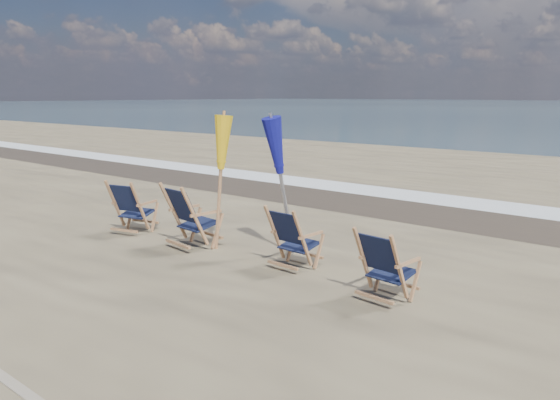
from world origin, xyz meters
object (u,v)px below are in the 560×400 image
(beach_chair_1, at_px, (195,220))
(umbrella_yellow, at_px, (219,150))
(beach_chair_3, at_px, (399,271))
(beach_chair_2, at_px, (302,242))
(umbrella_blue, at_px, (284,151))
(beach_chair_0, at_px, (140,209))

(beach_chair_1, bearing_deg, umbrella_yellow, -95.69)
(beach_chair_1, distance_m, beach_chair_3, 3.55)
(beach_chair_2, height_order, umbrella_yellow, umbrella_yellow)
(beach_chair_1, xyz_separation_m, umbrella_yellow, (0.10, 0.46, 1.07))
(beach_chair_3, relative_size, umbrella_yellow, 0.43)
(beach_chair_1, relative_size, umbrella_blue, 0.50)
(beach_chair_3, distance_m, umbrella_yellow, 3.67)
(beach_chair_1, bearing_deg, umbrella_blue, -139.90)
(beach_chair_1, relative_size, umbrella_yellow, 0.51)
(beach_chair_2, bearing_deg, beach_chair_3, 172.92)
(beach_chair_1, bearing_deg, beach_chair_3, -173.69)
(beach_chair_0, height_order, beach_chair_1, beach_chair_1)
(beach_chair_0, bearing_deg, beach_chair_1, 161.83)
(beach_chair_2, xyz_separation_m, beach_chair_3, (1.63, -0.29, -0.01))
(beach_chair_0, distance_m, beach_chair_3, 5.10)
(beach_chair_0, bearing_deg, beach_chair_2, 168.06)
(beach_chair_0, relative_size, beach_chair_1, 0.92)
(beach_chair_2, relative_size, umbrella_blue, 0.43)
(umbrella_blue, bearing_deg, beach_chair_3, -18.54)
(beach_chair_1, distance_m, umbrella_yellow, 1.17)
(beach_chair_0, distance_m, umbrella_yellow, 2.02)
(beach_chair_2, bearing_deg, umbrella_yellow, -3.28)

